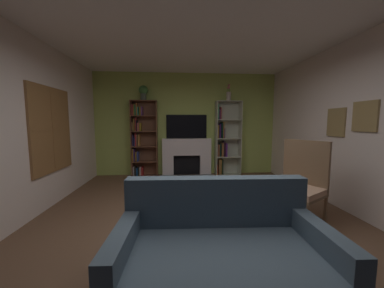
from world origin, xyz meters
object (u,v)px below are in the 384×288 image
object	(u,v)px
couch	(221,258)
fireplace	(187,156)
vase_with_flowers	(229,95)
tv	(187,127)
bookshelf_left	(142,139)
coffee_table	(207,211)
bookshelf_right	(224,141)
armchair	(299,181)
potted_plant	(143,92)

from	to	relation	value
couch	fireplace	bearing A→B (deg)	91.01
vase_with_flowers	couch	size ratio (longest dim) A/B	0.25
tv	bookshelf_left	xyz separation A→B (m)	(-1.21, -0.08, -0.32)
vase_with_flowers	couch	distance (m)	4.59
vase_with_flowers	coffee_table	xyz separation A→B (m)	(-1.06, -3.29, -1.78)
bookshelf_left	coffee_table	size ratio (longest dim) A/B	2.08
bookshelf_right	armchair	xyz separation A→B (m)	(0.46, -2.85, -0.35)
fireplace	armchair	world-z (taller)	armchair
tv	vase_with_flowers	xyz separation A→B (m)	(1.13, -0.12, 0.84)
armchair	fireplace	bearing A→B (deg)	117.73
fireplace	armchair	bearing A→B (deg)	-62.27
bookshelf_right	potted_plant	size ratio (longest dim) A/B	5.24
bookshelf_left	armchair	distance (m)	3.96
fireplace	potted_plant	xyz separation A→B (m)	(-1.13, -0.03, 1.71)
armchair	coffee_table	xyz separation A→B (m)	(-1.43, -0.48, -0.21)
bookshelf_right	coffee_table	size ratio (longest dim) A/B	2.08
bookshelf_left	bookshelf_right	world-z (taller)	same
armchair	tv	bearing A→B (deg)	117.04
fireplace	couch	world-z (taller)	fireplace
armchair	bookshelf_left	bearing A→B (deg)	133.43
tv	vase_with_flowers	distance (m)	1.41
fireplace	bookshelf_right	xyz separation A→B (m)	(1.04, -0.00, 0.41)
vase_with_flowers	armchair	xyz separation A→B (m)	(0.37, -2.82, -1.58)
vase_with_flowers	coffee_table	bearing A→B (deg)	-107.85
fireplace	tv	world-z (taller)	tv
bookshelf_left	couch	size ratio (longest dim) A/B	1.13
bookshelf_left	vase_with_flowers	size ratio (longest dim) A/B	4.53
tv	vase_with_flowers	bearing A→B (deg)	-6.07
coffee_table	bookshelf_left	bearing A→B (deg)	110.97
bookshelf_right	bookshelf_left	bearing A→B (deg)	179.64
vase_with_flowers	coffee_table	size ratio (longest dim) A/B	0.46
tv	armchair	size ratio (longest dim) A/B	0.93
fireplace	coffee_table	world-z (taller)	fireplace
tv	couch	distance (m)	4.30
tv	couch	bearing A→B (deg)	-89.01
bookshelf_left	fireplace	bearing A→B (deg)	-0.49
coffee_table	bookshelf_right	bearing A→B (deg)	73.70
couch	coffee_table	bearing A→B (deg)	90.16
fireplace	bookshelf_left	bearing A→B (deg)	179.51
coffee_table	fireplace	bearing A→B (deg)	91.21
coffee_table	armchair	bearing A→B (deg)	18.45
bookshelf_left	tv	bearing A→B (deg)	3.56
coffee_table	tv	bearing A→B (deg)	91.18
tv	couch	world-z (taller)	tv
bookshelf_left	potted_plant	distance (m)	1.24
vase_with_flowers	armchair	distance (m)	3.25
fireplace	coffee_table	xyz separation A→B (m)	(0.07, -3.33, -0.15)
bookshelf_right	couch	size ratio (longest dim) A/B	1.13
bookshelf_left	vase_with_flowers	world-z (taller)	vase_with_flowers
tv	vase_with_flowers	world-z (taller)	vase_with_flowers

